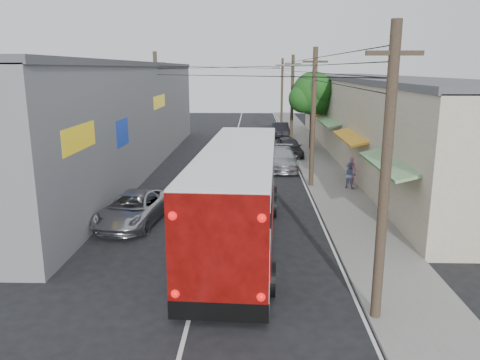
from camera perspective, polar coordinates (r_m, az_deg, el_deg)
The scene contains 13 objects.
ground at distance 15.58m, azimuth -5.18°, elevation -12.62°, with size 120.00×120.00×0.00m, color black.
sidewalk at distance 34.89m, azimuth 9.38°, elevation 2.08°, with size 3.00×80.00×0.12m, color slate.
building_right at distance 37.24m, azimuth 16.07°, elevation 7.26°, with size 7.09×40.00×6.25m.
building_left at distance 33.65m, azimuth -16.30°, elevation 7.50°, with size 7.20×36.00×7.25m.
utility_poles at distance 34.35m, azimuth 3.92°, elevation 8.91°, with size 11.80×45.28×8.00m.
street_tree at distance 40.29m, azimuth 9.03°, elevation 10.22°, with size 4.40×4.00×6.60m.
coach_bus at distance 18.66m, azimuth -0.16°, elevation -1.65°, with size 3.60×13.36×3.81m.
jeepney at distance 21.56m, azimuth -12.82°, elevation -3.42°, with size 2.33×5.06×1.40m, color #AAAAB1.
parked_suv at distance 32.54m, azimuth 5.17°, elevation 2.60°, with size 2.06×5.08×1.47m, color #A1A0A8.
parked_car_mid at distance 37.27m, azimuth 5.96°, elevation 4.02°, with size 1.82×4.53×1.54m, color #232327.
parked_car_far at distance 48.33m, azimuth 4.98°, elevation 6.14°, with size 1.52×4.36×1.44m, color black.
pedestrian_near at distance 28.53m, azimuth 13.38°, elevation 1.16°, with size 0.60×0.39×1.64m, color #D06EA4.
pedestrian_far at distance 27.55m, azimuth 13.15°, elevation 0.61°, with size 0.74×0.57×1.52m, color #899BC7.
Camera 1 is at (1.76, -13.89, 6.84)m, focal length 35.00 mm.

